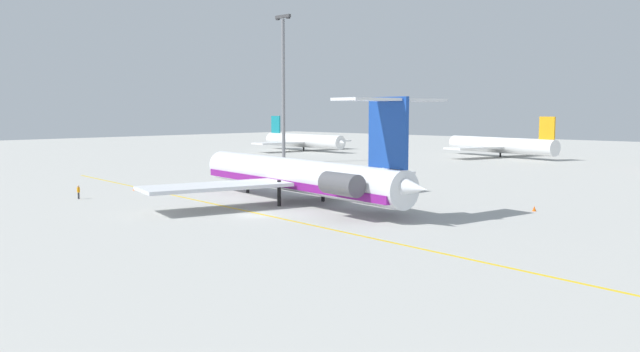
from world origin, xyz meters
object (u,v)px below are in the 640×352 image
object	(u,v)px
ground_crew_near_nose	(383,175)
ground_crew_portside	(329,170)
safety_cone_nose	(134,188)
safety_cone_tail	(534,209)
ground_crew_near_tail	(371,173)
safety_cone_wingtip	(300,178)
main_jetliner	(301,175)
ground_crew_starboard	(78,190)
light_mast	(283,83)
airliner_far_left	(306,141)
airliner_mid_left	(498,145)

from	to	relation	value
ground_crew_near_nose	ground_crew_portside	distance (m)	10.78
safety_cone_nose	safety_cone_tail	bearing A→B (deg)	22.94
ground_crew_near_tail	safety_cone_tail	world-z (taller)	ground_crew_near_tail
ground_crew_near_tail	safety_cone_wingtip	world-z (taller)	ground_crew_near_tail
ground_crew_near_nose	ground_crew_near_tail	world-z (taller)	ground_crew_near_nose
main_jetliner	safety_cone_nose	bearing A→B (deg)	24.70
ground_crew_starboard	light_mast	distance (m)	60.29
airliner_far_left	safety_cone_tail	xyz separation A→B (m)	(89.06, -55.74, -2.41)
airliner_far_left	ground_crew_near_nose	xyz separation A→B (m)	(61.03, -45.37, -1.58)
airliner_mid_left	ground_crew_near_tail	bearing A→B (deg)	114.06
ground_crew_starboard	airliner_mid_left	bearing A→B (deg)	-27.45
airliner_mid_left	ground_crew_portside	xyz separation A→B (m)	(3.02, -59.88, -1.64)
safety_cone_tail	airliner_far_left	bearing A→B (deg)	147.96
ground_crew_portside	light_mast	bearing A→B (deg)	-63.09
airliner_mid_left	safety_cone_nose	xyz separation A→B (m)	(-4.09, -89.74, -2.45)
ground_crew_near_tail	ground_crew_starboard	size ratio (longest dim) A/B	1.04
ground_crew_near_tail	main_jetliner	bearing A→B (deg)	-179.77
ground_crew_near_nose	ground_crew_portside	xyz separation A→B (m)	(-10.78, 0.07, -0.03)
ground_crew_near_nose	ground_crew_starboard	distance (m)	41.56
main_jetliner	ground_crew_near_tail	bearing A→B (deg)	-58.55
airliner_far_left	safety_cone_nose	distance (m)	86.70
main_jetliner	light_mast	xyz separation A→B (m)	(-43.98, 38.50, 12.75)
ground_crew_starboard	safety_cone_nose	size ratio (longest dim) A/B	2.99
ground_crew_portside	safety_cone_nose	size ratio (longest dim) A/B	3.09
airliner_far_left	light_mast	size ratio (longest dim) A/B	1.04
airliner_far_left	ground_crew_near_tail	xyz separation A→B (m)	(57.94, -44.16, -1.60)
airliner_far_left	ground_crew_starboard	xyz separation A→B (m)	(45.97, -84.11, -1.64)
airliner_mid_left	safety_cone_wingtip	distance (m)	66.08
main_jetliner	airliner_far_left	xyz separation A→B (m)	(-67.69, 68.59, -0.50)
ground_crew_starboard	safety_cone_wingtip	world-z (taller)	ground_crew_starboard
ground_crew_near_tail	safety_cone_tail	size ratio (longest dim) A/B	3.12
safety_cone_tail	ground_crew_near_tail	bearing A→B (deg)	159.59
airliner_mid_left	safety_cone_nose	size ratio (longest dim) A/B	55.80
airliner_mid_left	main_jetliner	bearing A→B (deg)	117.55
ground_crew_near_nose	safety_cone_wingtip	distance (m)	12.50
main_jetliner	safety_cone_nose	size ratio (longest dim) A/B	72.52
ground_crew_near_nose	ground_crew_starboard	xyz separation A→B (m)	(-15.06, -38.74, -0.06)
ground_crew_near_nose	ground_crew_portside	size ratio (longest dim) A/B	1.03
safety_cone_tail	ground_crew_near_nose	bearing A→B (deg)	159.70
airliner_mid_left	safety_cone_wingtip	world-z (taller)	airliner_mid_left
safety_cone_nose	ground_crew_starboard	bearing A→B (deg)	-72.46
ground_crew_starboard	light_mast	world-z (taller)	light_mast
ground_crew_near_nose	airliner_far_left	bearing A→B (deg)	170.89
safety_cone_wingtip	ground_crew_starboard	bearing A→B (deg)	-97.22
main_jetliner	ground_crew_portside	xyz separation A→B (m)	(-17.44, 23.29, -2.10)
airliner_far_left	ground_crew_near_tail	bearing A→B (deg)	-31.43
ground_crew_near_nose	ground_crew_starboard	size ratio (longest dim) A/B	1.06
ground_crew_near_tail	safety_cone_nose	size ratio (longest dim) A/B	3.12
ground_crew_near_nose	ground_crew_near_tail	xyz separation A→B (m)	(-3.10, 1.21, -0.02)
safety_cone_nose	main_jetliner	bearing A→B (deg)	15.01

